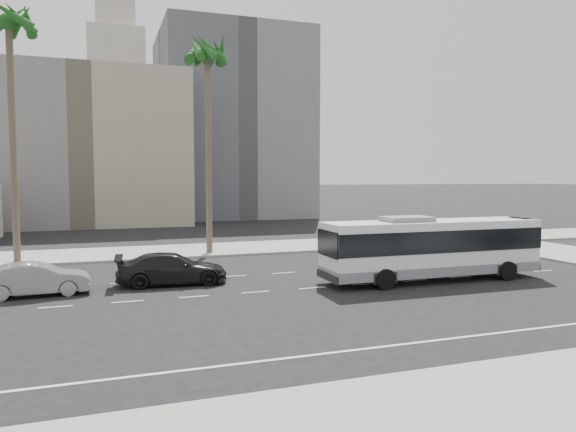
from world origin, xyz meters
name	(u,v)px	position (x,y,z in m)	size (l,w,h in m)	color
ground	(312,288)	(0.00, 0.00, 0.00)	(700.00, 700.00, 0.00)	black
sidewalk_north	(238,248)	(0.00, 15.50, 0.07)	(120.00, 7.00, 0.15)	gray
sidewalk_south	(560,416)	(0.00, -15.50, 0.07)	(120.00, 7.00, 0.15)	gray
midrise_beige_west	(83,150)	(-12.00, 45.00, 9.00)	(24.00, 18.00, 18.00)	gray
midrise_gray_center	(230,127)	(8.00, 52.00, 13.00)	(20.00, 20.00, 26.00)	#56575B
civic_tower	(117,109)	(-2.00, 250.00, 38.83)	(42.00, 42.00, 129.00)	beige
highrise_right	(221,116)	(45.00, 230.00, 35.00)	(26.00, 26.00, 70.00)	slate
highrise_far	(254,133)	(70.00, 260.00, 30.00)	(22.00, 22.00, 60.00)	slate
city_bus	(432,247)	(6.93, -0.23, 1.86)	(12.34, 3.02, 3.54)	silver
car_a	(172,269)	(-6.60, 3.39, 0.83)	(5.72, 2.33, 1.66)	black
car_b	(37,279)	(-13.00, 2.75, 0.79)	(4.81, 1.68, 1.58)	gray
palm_near	(207,58)	(-2.66, 13.52, 14.12)	(4.62, 4.62, 15.59)	brown
palm_mid	(9,27)	(-15.29, 13.47, 15.09)	(5.43, 5.43, 16.77)	brown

